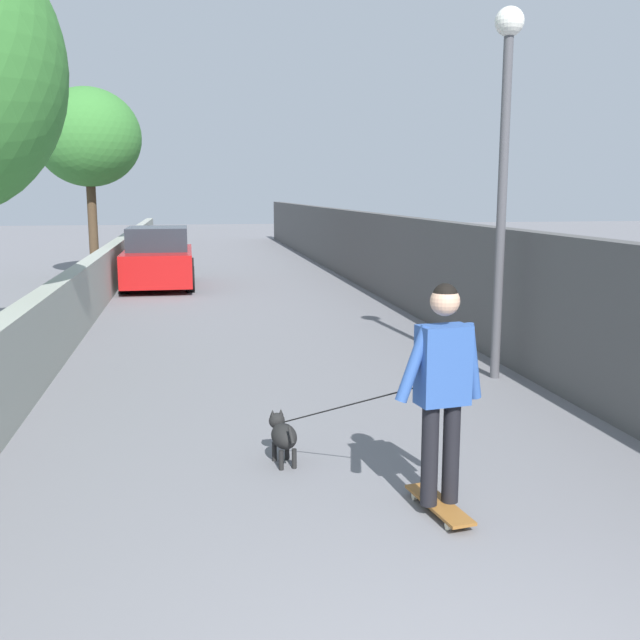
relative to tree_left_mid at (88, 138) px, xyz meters
The scene contains 9 objects.
ground_plane 7.44m from the tree_left_mid, 141.95° to the right, with size 80.00×80.00×0.00m, color slate.
wall_left 7.78m from the tree_left_mid, behind, with size 48.00×0.30×1.11m, color #999E93.
fence_right 10.42m from the tree_left_mid, 134.43° to the right, with size 48.00×0.30×1.92m, color #4C4C4C.
tree_left_mid is the anchor object (origin of this frame).
lamp_post 14.06m from the tree_left_mid, 152.02° to the right, with size 0.36×0.36×4.67m.
skateboard 17.29m from the tree_left_mid, 164.60° to the right, with size 0.82×0.32×0.08m.
person_skateboarder 17.09m from the tree_left_mid, 164.60° to the right, with size 0.27×0.72×1.70m.
dog 15.82m from the tree_left_mid, 167.10° to the right, with size 1.53×1.18×1.06m.
car_near 4.18m from the tree_left_mid, 137.62° to the right, with size 3.82×1.80×1.54m.
Camera 1 is at (-2.29, 1.25, 2.44)m, focal length 41.06 mm.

